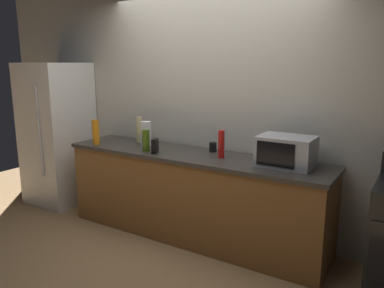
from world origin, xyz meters
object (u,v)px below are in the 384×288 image
Objects in this scene: bottle_olive_oil at (146,140)px; bottle_dish_soap at (96,132)px; refrigerator at (58,134)px; microwave at (286,151)px; paper_towel_roll at (146,134)px; bottle_hot_sauce at (221,144)px; cordless_phone at (155,146)px; mug_black at (213,147)px; bottle_vinegar at (139,130)px.

bottle_olive_oil is 0.81× the size of bottle_dish_soap.
refrigerator is 3.01m from microwave.
paper_towel_roll is 0.96m from bottle_hot_sauce.
cordless_phone reaches higher than mug_black.
paper_towel_roll is 0.92× the size of bottle_vinegar.
bottle_dish_soap is at bearing 158.08° from cordless_phone.
microwave reaches higher than cordless_phone.
microwave reaches higher than mug_black.
microwave is 1.78m from bottle_vinegar.
mug_black is (-0.19, 0.18, -0.09)m from bottle_hot_sauce.
paper_towel_roll is 1.00× the size of bottle_hot_sauce.
bottle_hot_sauce is at bearing -176.46° from microwave.
microwave is 1.44m from bottle_olive_oil.
cordless_phone is at bearing -37.78° from paper_towel_roll.
bottle_hot_sauce is 2.74× the size of mug_black.
microwave is 2.13× the size of bottle_olive_oil.
bottle_olive_oil is 0.68m from bottle_dish_soap.
bottle_olive_oil is at bearing -168.45° from bottle_hot_sauce.
bottle_hot_sauce is at bearing -7.62° from bottle_vinegar.
cordless_phone is (1.72, -0.18, 0.07)m from refrigerator.
bottle_dish_soap is (-1.48, -0.20, 0.00)m from bottle_hot_sauce.
mug_black is at bearing 10.10° from paper_towel_roll.
refrigerator is 2.38m from bottle_hot_sauce.
microwave is at bearing -12.64° from cordless_phone.
bottle_vinegar is at bearing 172.38° from bottle_hot_sauce.
microwave is 1.31m from cordless_phone.
bottle_dish_soap is at bearing -173.39° from microwave.
mug_black is at bearing 15.52° from cordless_phone.
paper_towel_roll is at bearing 177.55° from bottle_hot_sauce.
bottle_dish_soap reaches higher than cordless_phone.
mug_black is (2.19, 0.19, 0.05)m from refrigerator.
bottle_olive_oil is (-0.14, 0.03, 0.04)m from cordless_phone.
bottle_hot_sauce is at bearing -6.54° from cordless_phone.
refrigerator reaches higher than bottle_dish_soap.
bottle_dish_soap is 1.35m from mug_black.
mug_black is (0.47, 0.37, -0.03)m from cordless_phone.
bottle_hot_sauce is 0.27m from mug_black.
refrigerator reaches higher than paper_towel_roll.
microwave is 1.59m from paper_towel_roll.
paper_towel_roll is at bearing -30.73° from bottle_vinegar.
bottle_hot_sauce reaches higher than mug_black.
refrigerator is 1.59m from bottle_olive_oil.
bottle_dish_soap is at bearing -172.10° from bottle_hot_sauce.
bottle_dish_soap is at bearing -154.63° from paper_towel_roll.
bottle_dish_soap is (-2.10, -0.24, 0.00)m from microwave.
refrigerator is 1.43m from paper_towel_roll.
microwave is (3.00, 0.05, 0.13)m from refrigerator.
paper_towel_roll reaches higher than mug_black.
bottle_vinegar reaches higher than bottle_dish_soap.
paper_towel_roll is (-1.59, 0.00, 0.00)m from microwave.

